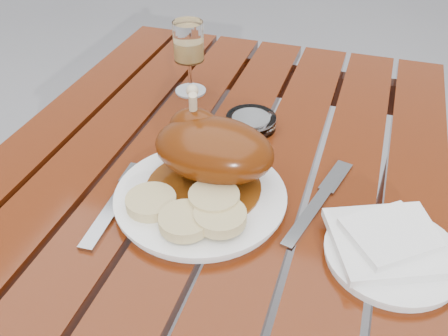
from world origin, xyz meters
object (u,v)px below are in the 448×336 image
Objects in this scene: wine_glass at (189,58)px; side_plate at (392,255)px; table at (208,315)px; ashtray at (251,122)px; dinner_plate at (201,198)px.

wine_glass reaches higher than side_plate.
wine_glass reaches higher than table.
ashtray is at bearing 136.15° from side_plate.
table is at bearing 164.76° from side_plate.
dinner_plate is 0.38m from wine_glass.
side_plate is 1.95× the size of ashtray.
wine_glass is 1.60× the size of ashtray.
side_plate is at bearing -39.64° from wine_glass.
side_plate is 0.39m from ashtray.
dinner_plate is 0.30m from side_plate.
side_plate is (0.45, -0.37, -0.07)m from wine_glass.
dinner_plate reaches higher than table.
ashtray is (-0.28, 0.27, 0.00)m from side_plate.
table is 0.50m from side_plate.
dinner_plate reaches higher than side_plate.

